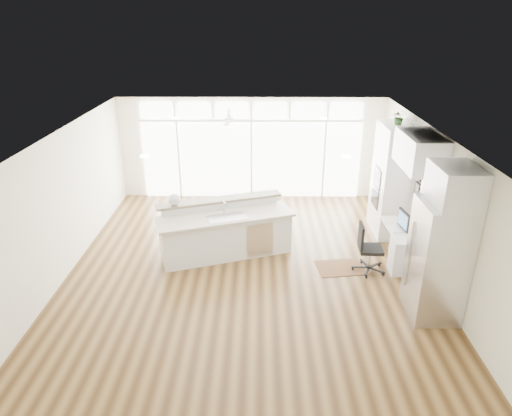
{
  "coord_description": "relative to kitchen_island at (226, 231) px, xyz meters",
  "views": [
    {
      "loc": [
        0.22,
        -7.81,
        4.69
      ],
      "look_at": [
        0.15,
        0.6,
        1.08
      ],
      "focal_mm": 32.0,
      "sensor_mm": 36.0,
      "label": 1
    }
  ],
  "objects": [
    {
      "name": "upper_cabinets",
      "position": [
        3.64,
        -0.31,
        1.8
      ],
      "size": [
        0.64,
        1.3,
        0.64
      ],
      "primitive_type": "cube",
      "color": "white",
      "rests_on": "wall_right"
    },
    {
      "name": "rug",
      "position": [
        2.3,
        -0.52,
        -0.54
      ],
      "size": [
        0.98,
        0.77,
        0.01
      ],
      "primitive_type": "cube",
      "rotation": [
        0.0,
        0.0,
        0.13
      ],
      "color": "#3E2413",
      "rests_on": "floor"
    },
    {
      "name": "ceiling",
      "position": [
        0.47,
        -0.61,
        2.15
      ],
      "size": [
        7.0,
        8.0,
        0.02
      ],
      "primitive_type": "cube",
      "color": "white",
      "rests_on": "wall_back"
    },
    {
      "name": "transom_row",
      "position": [
        0.47,
        3.33,
        1.83
      ],
      "size": [
        5.9,
        0.06,
        0.4
      ],
      "primitive_type": "cube",
      "color": "white",
      "rests_on": "wall_back"
    },
    {
      "name": "desk_nook",
      "position": [
        3.6,
        -0.31,
        -0.17
      ],
      "size": [
        0.72,
        1.3,
        0.76
      ],
      "primitive_type": "cube",
      "color": "white",
      "rests_on": "floor"
    },
    {
      "name": "ceiling_fan",
      "position": [
        -0.03,
        2.19,
        1.93
      ],
      "size": [
        1.16,
        1.16,
        0.32
      ],
      "primitive_type": "cube",
      "color": "white",
      "rests_on": "ceiling"
    },
    {
      "name": "wall_left",
      "position": [
        -3.03,
        -0.61,
        0.8
      ],
      "size": [
        0.04,
        8.0,
        2.7
      ],
      "primitive_type": "cube",
      "color": "white",
      "rests_on": "floor"
    },
    {
      "name": "floor",
      "position": [
        0.47,
        -0.61,
        -0.56
      ],
      "size": [
        7.0,
        8.0,
        0.02
      ],
      "primitive_type": "cube",
      "color": "#462D15",
      "rests_on": "ground"
    },
    {
      "name": "glass_wall",
      "position": [
        0.47,
        3.33,
        0.5
      ],
      "size": [
        5.8,
        0.06,
        2.08
      ],
      "primitive_type": "cube",
      "color": "white",
      "rests_on": "wall_back"
    },
    {
      "name": "framed_photos",
      "position": [
        3.93,
        0.31,
        0.85
      ],
      "size": [
        0.06,
        0.22,
        0.8
      ],
      "primitive_type": "cube",
      "color": "black",
      "rests_on": "wall_right"
    },
    {
      "name": "fridge_cabinet",
      "position": [
        3.64,
        -1.96,
        1.75
      ],
      "size": [
        0.64,
        0.9,
        0.6
      ],
      "primitive_type": "cube",
      "color": "white",
      "rests_on": "wall_right"
    },
    {
      "name": "wall_right",
      "position": [
        3.97,
        -0.61,
        0.8
      ],
      "size": [
        0.04,
        8.0,
        2.7
      ],
      "primitive_type": "cube",
      "color": "white",
      "rests_on": "floor"
    },
    {
      "name": "desk_window",
      "position": [
        3.93,
        -0.31,
        1.0
      ],
      "size": [
        0.04,
        0.85,
        0.85
      ],
      "primitive_type": "cube",
      "color": "silver",
      "rests_on": "wall_right"
    },
    {
      "name": "keyboard",
      "position": [
        3.35,
        -0.31,
        0.22
      ],
      "size": [
        0.14,
        0.35,
        0.02
      ],
      "primitive_type": "cube",
      "rotation": [
        0.0,
        0.0,
        0.05
      ],
      "color": "white",
      "rests_on": "desk_nook"
    },
    {
      "name": "monitor",
      "position": [
        3.52,
        -0.31,
        0.41
      ],
      "size": [
        0.14,
        0.49,
        0.4
      ],
      "primitive_type": "cube",
      "rotation": [
        0.0,
        0.0,
        0.13
      ],
      "color": "black",
      "rests_on": "desk_nook"
    },
    {
      "name": "oven_cabinet",
      "position": [
        3.64,
        1.19,
        0.7
      ],
      "size": [
        0.64,
        1.2,
        2.5
      ],
      "primitive_type": "cube",
      "color": "white",
      "rests_on": "floor"
    },
    {
      "name": "kitchen_island",
      "position": [
        0.0,
        0.0,
        0.0
      ],
      "size": [
        2.96,
        1.88,
        1.1
      ],
      "primitive_type": "cube",
      "rotation": [
        0.0,
        0.0,
        0.33
      ],
      "color": "white",
      "rests_on": "floor"
    },
    {
      "name": "office_chair",
      "position": [
        2.85,
        -0.62,
        -0.06
      ],
      "size": [
        0.53,
        0.5,
        0.99
      ],
      "primitive_type": "cube",
      "rotation": [
        0.0,
        0.0,
        -0.05
      ],
      "color": "black",
      "rests_on": "floor"
    },
    {
      "name": "wall_front",
      "position": [
        0.47,
        -4.61,
        0.8
      ],
      "size": [
        7.0,
        0.04,
        2.7
      ],
      "primitive_type": "cube",
      "color": "white",
      "rests_on": "floor"
    },
    {
      "name": "fishbowl",
      "position": [
        -1.03,
        0.07,
        0.67
      ],
      "size": [
        0.29,
        0.29,
        0.24
      ],
      "primitive_type": "sphere",
      "rotation": [
        0.0,
        0.0,
        0.22
      ],
      "color": "silver",
      "rests_on": "kitchen_island"
    },
    {
      "name": "refrigerator",
      "position": [
        3.58,
        -1.96,
        0.45
      ],
      "size": [
        0.76,
        0.9,
        2.0
      ],
      "primitive_type": "cube",
      "color": "silver",
      "rests_on": "floor"
    },
    {
      "name": "potted_plant",
      "position": [
        3.64,
        1.19,
        2.08
      ],
      "size": [
        0.34,
        0.37,
        0.26
      ],
      "primitive_type": "imported",
      "rotation": [
        0.0,
        0.0,
        0.14
      ],
      "color": "#2C5725",
      "rests_on": "oven_cabinet"
    },
    {
      "name": "recessed_lights",
      "position": [
        0.47,
        -0.41,
        2.13
      ],
      "size": [
        3.4,
        3.0,
        0.02
      ],
      "primitive_type": "cube",
      "color": "white",
      "rests_on": "ceiling"
    },
    {
      "name": "wall_back",
      "position": [
        0.47,
        3.39,
        0.8
      ],
      "size": [
        7.0,
        0.04,
        2.7
      ],
      "primitive_type": "cube",
      "color": "white",
      "rests_on": "floor"
    }
  ]
}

